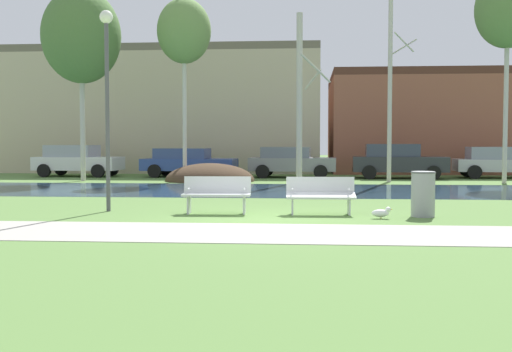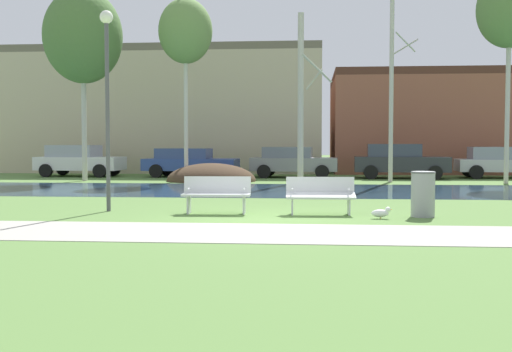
{
  "view_description": "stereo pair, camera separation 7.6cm",
  "coord_description": "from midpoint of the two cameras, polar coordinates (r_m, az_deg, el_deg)",
  "views": [
    {
      "loc": [
        0.93,
        -13.71,
        1.69
      ],
      "look_at": [
        -0.35,
        1.93,
        0.85
      ],
      "focal_mm": 44.83,
      "sensor_mm": 36.0,
      "label": 1
    },
    {
      "loc": [
        1.01,
        -13.7,
        1.69
      ],
      "look_at": [
        -0.35,
        1.93,
        0.85
      ],
      "focal_mm": 44.83,
      "sensor_mm": 36.0,
      "label": 2
    }
  ],
  "objects": [
    {
      "name": "birch_center_right",
      "position": [
        28.48,
        21.75,
        13.59
      ],
      "size": [
        2.6,
        2.6,
        9.03
      ],
      "color": "#BCB7A8",
      "rests_on": "ground"
    },
    {
      "name": "building_brick_low",
      "position": [
        38.67,
        15.48,
        4.54
      ],
      "size": [
        11.52,
        9.65,
        5.55
      ],
      "color": "brown",
      "rests_on": "ground"
    },
    {
      "name": "parked_sedan_second_blue",
      "position": [
        31.13,
        -5.91,
        1.28
      ],
      "size": [
        4.59,
        2.28,
        1.39
      ],
      "color": "#2D4793",
      "rests_on": "ground"
    },
    {
      "name": "birch_far_left",
      "position": [
        29.18,
        -15.11,
        11.92
      ],
      "size": [
        3.39,
        3.39,
        8.3
      ],
      "color": "#BCB7A8",
      "rests_on": "ground"
    },
    {
      "name": "bench_right",
      "position": [
        14.96,
        5.92,
        -1.64
      ],
      "size": [
        1.62,
        0.62,
        0.87
      ],
      "color": "silver",
      "rests_on": "ground"
    },
    {
      "name": "river_band",
      "position": [
        22.45,
        2.48,
        -1.26
      ],
      "size": [
        80.0,
        6.53,
        0.01
      ],
      "primitive_type": "cube",
      "color": "#284256",
      "rests_on": "ground"
    },
    {
      "name": "birch_center",
      "position": [
        27.72,
        12.12,
        8.61
      ],
      "size": [
        1.16,
        2.03,
        8.71
      ],
      "color": "#BCB7A8",
      "rests_on": "ground"
    },
    {
      "name": "birch_center_left",
      "position": [
        26.89,
        4.16,
        7.07
      ],
      "size": [
        1.44,
        2.21,
        7.05
      ],
      "color": "#BCB7A8",
      "rests_on": "ground"
    },
    {
      "name": "parked_wagon_fourth_dark",
      "position": [
        30.44,
        12.71,
        1.36
      ],
      "size": [
        4.39,
        2.29,
        1.6
      ],
      "color": "#282B30",
      "rests_on": "ground"
    },
    {
      "name": "birch_left",
      "position": [
        28.34,
        -6.24,
        12.66
      ],
      "size": [
        2.33,
        2.33,
        8.3
      ],
      "color": "beige",
      "rests_on": "ground"
    },
    {
      "name": "seagull",
      "position": [
        14.36,
        11.25,
        -3.24
      ],
      "size": [
        0.46,
        0.17,
        0.27
      ],
      "color": "white",
      "rests_on": "ground"
    },
    {
      "name": "parked_hatch_third_grey",
      "position": [
        30.59,
        3.35,
        1.32
      ],
      "size": [
        4.19,
        2.27,
        1.46
      ],
      "color": "slate",
      "rests_on": "ground"
    },
    {
      "name": "paved_path_strip",
      "position": [
        11.9,
        0.25,
        -5.09
      ],
      "size": [
        60.0,
        2.59,
        0.01
      ],
      "primitive_type": "cube",
      "color": "#9E998E",
      "rests_on": "ground"
    },
    {
      "name": "ground_plane",
      "position": [
        23.78,
        2.62,
        -1.03
      ],
      "size": [
        120.0,
        120.0,
        0.0
      ],
      "primitive_type": "plane",
      "color": "#517538"
    },
    {
      "name": "soil_mound",
      "position": [
        27.78,
        -3.94,
        -0.45
      ],
      "size": [
        3.89,
        3.47,
        1.56
      ],
      "primitive_type": "ellipsoid",
      "color": "#423021",
      "rests_on": "ground"
    },
    {
      "name": "building_beige_block",
      "position": [
        39.21,
        -7.1,
        5.62
      ],
      "size": [
        17.48,
        9.88,
        6.94
      ],
      "color": "#BCAD8E",
      "rests_on": "ground"
    },
    {
      "name": "parked_van_nearest_white",
      "position": [
        32.68,
        -15.48,
        1.38
      ],
      "size": [
        4.2,
        2.26,
        1.54
      ],
      "color": "silver",
      "rests_on": "ground"
    },
    {
      "name": "parked_suv_fifth_silver",
      "position": [
        32.02,
        21.1,
        1.2
      ],
      "size": [
        4.34,
        2.23,
        1.47
      ],
      "color": "#B2B5BC",
      "rests_on": "ground"
    },
    {
      "name": "trash_bin",
      "position": [
        14.91,
        14.81,
        -1.5
      ],
      "size": [
        0.55,
        0.55,
        1.03
      ],
      "color": "gray",
      "rests_on": "ground"
    },
    {
      "name": "streetlamp",
      "position": [
        16.03,
        -13.01,
        8.69
      ],
      "size": [
        0.32,
        0.32,
        4.86
      ],
      "color": "#4C4C51",
      "rests_on": "ground"
    },
    {
      "name": "bench_left",
      "position": [
        15.12,
        -3.39,
        -1.58
      ],
      "size": [
        1.62,
        0.62,
        0.87
      ],
      "color": "silver",
      "rests_on": "ground"
    }
  ]
}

